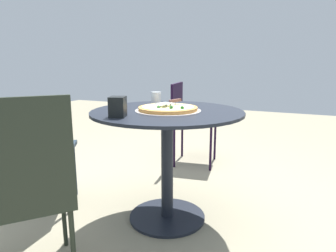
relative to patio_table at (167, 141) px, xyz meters
The scene contains 9 objects.
ground_plane 0.54m from the patio_table, ahead, with size 10.00×10.00×0.00m, color gray.
patio_table is the anchor object (origin of this frame).
pizza_on_tray 0.22m from the patio_table, 47.66° to the left, with size 0.42×0.42×0.05m.
pizza_server 0.26m from the patio_table, 169.79° to the left, with size 0.22×0.11×0.02m.
drinking_cup 0.39m from the patio_table, 140.41° to the right, with size 0.08×0.08×0.09m, color silver.
napkin_dispenser 0.44m from the patio_table, 26.51° to the right, with size 0.10×0.09×0.11m, color black.
patio_chair_near 0.87m from the patio_table, 74.42° to the right, with size 0.50×0.50×0.83m.
patio_chair_far 1.18m from the patio_table, 166.91° to the right, with size 0.49×0.49×0.84m.
patio_chair_corner 0.91m from the patio_table, 20.96° to the right, with size 0.62×0.62×0.92m.
Camera 1 is at (1.71, 0.76, 1.04)m, focal length 31.74 mm.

